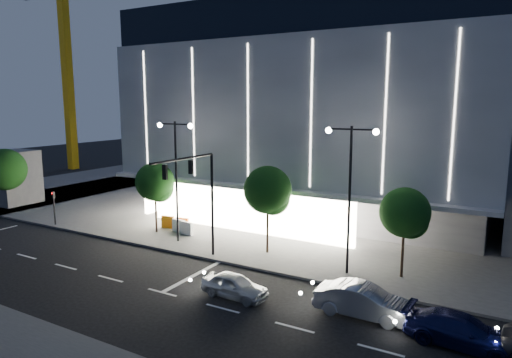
{
  "coord_description": "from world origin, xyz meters",
  "views": [
    {
      "loc": [
        18.22,
        -19.52,
        10.32
      ],
      "look_at": [
        2.55,
        7.97,
        5.0
      ],
      "focal_mm": 32.0,
      "sensor_mm": 36.0,
      "label": 1
    }
  ],
  "objects_px": {
    "tree_right": "(405,215)",
    "car_second": "(363,301)",
    "ped_signal_far": "(54,204)",
    "barrier_c": "(182,224)",
    "barrier_d": "(187,228)",
    "barrier_b": "(178,226)",
    "street_lamp_east": "(350,178)",
    "barrier_a": "(168,222)",
    "tower_crane": "(69,33)",
    "traffic_mast": "(199,187)",
    "tree_left": "(155,184)",
    "car_third": "(461,331)",
    "street_lamp_west": "(176,164)",
    "car_lead": "(234,286)",
    "tree_mid": "(268,193)"
  },
  "relations": [
    {
      "from": "car_second",
      "to": "barrier_b",
      "type": "xyz_separation_m",
      "value": [
        -16.99,
        6.74,
        -0.13
      ]
    },
    {
      "from": "ped_signal_far",
      "to": "car_lead",
      "type": "xyz_separation_m",
      "value": [
        20.78,
        -4.52,
        -1.24
      ]
    },
    {
      "from": "tree_right",
      "to": "barrier_b",
      "type": "bearing_deg",
      "value": 176.97
    },
    {
      "from": "tree_mid",
      "to": "barrier_d",
      "type": "distance_m",
      "value": 8.39
    },
    {
      "from": "street_lamp_west",
      "to": "barrier_b",
      "type": "relative_size",
      "value": 8.18
    },
    {
      "from": "ped_signal_far",
      "to": "car_second",
      "type": "xyz_separation_m",
      "value": [
        27.43,
        -3.29,
        -1.11
      ]
    },
    {
      "from": "barrier_a",
      "to": "barrier_b",
      "type": "xyz_separation_m",
      "value": [
        1.46,
        -0.44,
        0.0
      ]
    },
    {
      "from": "traffic_mast",
      "to": "tree_left",
      "type": "xyz_separation_m",
      "value": [
        -6.97,
        3.68,
        -0.99
      ]
    },
    {
      "from": "street_lamp_west",
      "to": "car_third",
      "type": "distance_m",
      "value": 21.26
    },
    {
      "from": "car_third",
      "to": "ped_signal_far",
      "type": "bearing_deg",
      "value": 87.18
    },
    {
      "from": "ped_signal_far",
      "to": "car_third",
      "type": "relative_size",
      "value": 0.63
    },
    {
      "from": "tree_right",
      "to": "car_second",
      "type": "bearing_deg",
      "value": -95.87
    },
    {
      "from": "street_lamp_east",
      "to": "tree_left",
      "type": "relative_size",
      "value": 1.57
    },
    {
      "from": "barrier_c",
      "to": "barrier_d",
      "type": "bearing_deg",
      "value": -44.04
    },
    {
      "from": "traffic_mast",
      "to": "car_second",
      "type": "height_order",
      "value": "traffic_mast"
    },
    {
      "from": "traffic_mast",
      "to": "street_lamp_east",
      "type": "distance_m",
      "value": 9.43
    },
    {
      "from": "tree_mid",
      "to": "car_third",
      "type": "height_order",
      "value": "tree_mid"
    },
    {
      "from": "traffic_mast",
      "to": "barrier_a",
      "type": "xyz_separation_m",
      "value": [
        -7.02,
        5.05,
        -4.38
      ]
    },
    {
      "from": "traffic_mast",
      "to": "tree_left",
      "type": "relative_size",
      "value": 1.24
    },
    {
      "from": "car_third",
      "to": "barrier_c",
      "type": "bearing_deg",
      "value": 74.02
    },
    {
      "from": "car_lead",
      "to": "tower_crane",
      "type": "bearing_deg",
      "value": 61.36
    },
    {
      "from": "car_lead",
      "to": "barrier_a",
      "type": "relative_size",
      "value": 3.44
    },
    {
      "from": "traffic_mast",
      "to": "car_third",
      "type": "xyz_separation_m",
      "value": [
        15.88,
        -2.76,
        -4.34
      ]
    },
    {
      "from": "ped_signal_far",
      "to": "car_second",
      "type": "bearing_deg",
      "value": -6.84
    },
    {
      "from": "ped_signal_far",
      "to": "barrier_b",
      "type": "bearing_deg",
      "value": 18.3
    },
    {
      "from": "tower_crane",
      "to": "tree_right",
      "type": "relative_size",
      "value": 5.81
    },
    {
      "from": "street_lamp_east",
      "to": "tree_left",
      "type": "distance_m",
      "value": 16.12
    },
    {
      "from": "ped_signal_far",
      "to": "car_lead",
      "type": "height_order",
      "value": "ped_signal_far"
    },
    {
      "from": "traffic_mast",
      "to": "ped_signal_far",
      "type": "distance_m",
      "value": 16.35
    },
    {
      "from": "car_second",
      "to": "street_lamp_east",
      "type": "bearing_deg",
      "value": 26.6
    },
    {
      "from": "tree_right",
      "to": "barrier_b",
      "type": "relative_size",
      "value": 5.01
    },
    {
      "from": "car_second",
      "to": "barrier_b",
      "type": "distance_m",
      "value": 18.28
    },
    {
      "from": "barrier_b",
      "to": "barrier_c",
      "type": "relative_size",
      "value": 1.0
    },
    {
      "from": "street_lamp_west",
      "to": "tree_left",
      "type": "relative_size",
      "value": 1.57
    },
    {
      "from": "car_lead",
      "to": "car_third",
      "type": "relative_size",
      "value": 0.8
    },
    {
      "from": "barrier_b",
      "to": "car_second",
      "type": "bearing_deg",
      "value": -20.9
    },
    {
      "from": "tower_crane",
      "to": "barrier_d",
      "type": "bearing_deg",
      "value": -28.54
    },
    {
      "from": "tree_left",
      "to": "car_third",
      "type": "height_order",
      "value": "tree_left"
    },
    {
      "from": "street_lamp_west",
      "to": "car_lead",
      "type": "height_order",
      "value": "street_lamp_west"
    },
    {
      "from": "ped_signal_far",
      "to": "barrier_a",
      "type": "bearing_deg",
      "value": 23.43
    },
    {
      "from": "tree_right",
      "to": "barrier_d",
      "type": "height_order",
      "value": "tree_right"
    },
    {
      "from": "ped_signal_far",
      "to": "tower_crane",
      "type": "distance_m",
      "value": 39.63
    },
    {
      "from": "ped_signal_far",
      "to": "barrier_c",
      "type": "height_order",
      "value": "ped_signal_far"
    },
    {
      "from": "traffic_mast",
      "to": "car_third",
      "type": "relative_size",
      "value": 1.49
    },
    {
      "from": "barrier_a",
      "to": "tree_right",
      "type": "bearing_deg",
      "value": -13.36
    },
    {
      "from": "street_lamp_west",
      "to": "tree_left",
      "type": "bearing_deg",
      "value": 161.06
    },
    {
      "from": "street_lamp_east",
      "to": "tree_mid",
      "type": "height_order",
      "value": "street_lamp_east"
    },
    {
      "from": "ped_signal_far",
      "to": "car_third",
      "type": "xyz_separation_m",
      "value": [
        31.88,
        -3.92,
        -1.2
      ]
    },
    {
      "from": "barrier_a",
      "to": "barrier_d",
      "type": "xyz_separation_m",
      "value": [
        2.54,
        -0.75,
        0.0
      ]
    },
    {
      "from": "street_lamp_east",
      "to": "barrier_c",
      "type": "xyz_separation_m",
      "value": [
        -14.6,
        2.47,
        -5.31
      ]
    }
  ]
}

